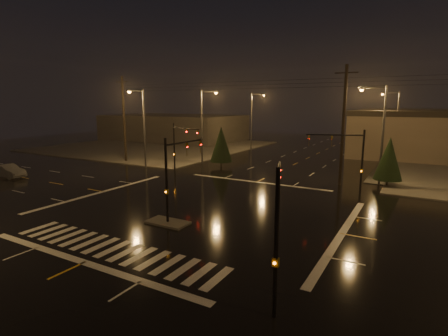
{
  "coord_description": "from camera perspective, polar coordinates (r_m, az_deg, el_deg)",
  "views": [
    {
      "loc": [
        14.94,
        -22.31,
        8.29
      ],
      "look_at": [
        0.9,
        2.39,
        3.0
      ],
      "focal_mm": 28.0,
      "sensor_mm": 36.0,
      "label": 1
    }
  ],
  "objects": [
    {
      "name": "ground",
      "position": [
        28.1,
        -4.03,
        -6.64
      ],
      "size": [
        140.0,
        140.0,
        0.0
      ],
      "primitive_type": "plane",
      "color": "black",
      "rests_on": "ground"
    },
    {
      "name": "conifer_0",
      "position": [
        38.55,
        25.34,
        1.39
      ],
      "size": [
        2.74,
        2.74,
        4.98
      ],
      "color": "black",
      "rests_on": "ground"
    },
    {
      "name": "crosswalk",
      "position": [
        21.66,
        -17.65,
        -12.47
      ],
      "size": [
        15.0,
        2.6,
        0.01
      ],
      "primitive_type": "cube",
      "color": "beige",
      "rests_on": "ground"
    },
    {
      "name": "sidewalk_nw",
      "position": [
        69.46,
        -11.0,
        3.54
      ],
      "size": [
        36.0,
        36.0,
        0.12
      ],
      "primitive_type": "cube",
      "color": "#494641",
      "rests_on": "ground"
    },
    {
      "name": "signal_mast_se",
      "position": [
        14.18,
        8.65,
        -8.42
      ],
      "size": [
        1.55,
        3.87,
        6.0
      ],
      "color": "black",
      "rests_on": "ground"
    },
    {
      "name": "streetlight_3",
      "position": [
        38.58,
        24.1,
        5.94
      ],
      "size": [
        2.77,
        0.32,
        10.0
      ],
      "color": "#38383A",
      "rests_on": "ground"
    },
    {
      "name": "utility_pole_1",
      "position": [
        37.03,
        18.89,
        6.64
      ],
      "size": [
        2.2,
        0.32,
        12.0
      ],
      "color": "black",
      "rests_on": "ground"
    },
    {
      "name": "commercial_block",
      "position": [
        81.61,
        -8.25,
        6.58
      ],
      "size": [
        30.0,
        18.0,
        5.6
      ],
      "primitive_type": "cube",
      "color": "#3B3734",
      "rests_on": "ground"
    },
    {
      "name": "utility_pole_0",
      "position": [
        51.85,
        -16.01,
        7.75
      ],
      "size": [
        2.2,
        0.32,
        12.0
      ],
      "color": "black",
      "rests_on": "ground"
    },
    {
      "name": "stop_bar_near",
      "position": [
        20.49,
        -21.86,
        -14.1
      ],
      "size": [
        16.0,
        0.5,
        0.01
      ],
      "primitive_type": "cube",
      "color": "beige",
      "rests_on": "ground"
    },
    {
      "name": "signal_mast_median",
      "position": [
        24.78,
        -8.07,
        -0.11
      ],
      "size": [
        0.25,
        4.59,
        6.0
      ],
      "color": "black",
      "rests_on": "ground"
    },
    {
      "name": "conifer_3",
      "position": [
        45.77,
        -0.46,
        3.91
      ],
      "size": [
        2.95,
        2.95,
        5.31
      ],
      "color": "black",
      "rests_on": "ground"
    },
    {
      "name": "stop_bar_far",
      "position": [
        37.44,
        5.33,
        -2.29
      ],
      "size": [
        16.0,
        0.5,
        0.01
      ],
      "primitive_type": "cube",
      "color": "beige",
      "rests_on": "ground"
    },
    {
      "name": "median_island",
      "position": [
        25.02,
        -9.17,
        -8.76
      ],
      "size": [
        3.0,
        1.6,
        0.15
      ],
      "primitive_type": "cube",
      "color": "#494641",
      "rests_on": "ground"
    },
    {
      "name": "signal_mast_nw",
      "position": [
        40.87,
        -7.35,
        4.14
      ],
      "size": [
        4.84,
        1.86,
        6.0
      ],
      "color": "black",
      "rests_on": "ground"
    },
    {
      "name": "streetlight_1",
      "position": [
        48.1,
        -3.36,
        7.56
      ],
      "size": [
        2.77,
        0.32,
        10.0
      ],
      "color": "#38383A",
      "rests_on": "ground"
    },
    {
      "name": "signal_mast_ne",
      "position": [
        33.21,
        19.91,
        2.13
      ],
      "size": [
        4.84,
        1.86,
        6.0
      ],
      "color": "black",
      "rests_on": "ground"
    },
    {
      "name": "streetlight_5",
      "position": [
        45.67,
        -13.2,
        7.15
      ],
      "size": [
        0.32,
        2.77,
        10.0
      ],
      "color": "#38383A",
      "rests_on": "ground"
    },
    {
      "name": "car_crossing",
      "position": [
        46.44,
        -31.81,
        -0.4
      ],
      "size": [
        4.63,
        1.77,
        1.51
      ],
      "primitive_type": "imported",
      "rotation": [
        0.0,
        0.0,
        1.61
      ],
      "color": "#57595F",
      "rests_on": "ground"
    },
    {
      "name": "streetlight_2",
      "position": [
        62.13,
        4.77,
        8.21
      ],
      "size": [
        2.77,
        0.32,
        10.0
      ],
      "color": "#38383A",
      "rests_on": "ground"
    },
    {
      "name": "streetlight_4",
      "position": [
        58.49,
        26.11,
        7.04
      ],
      "size": [
        2.77,
        0.32,
        10.0
      ],
      "color": "#38383A",
      "rests_on": "ground"
    }
  ]
}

